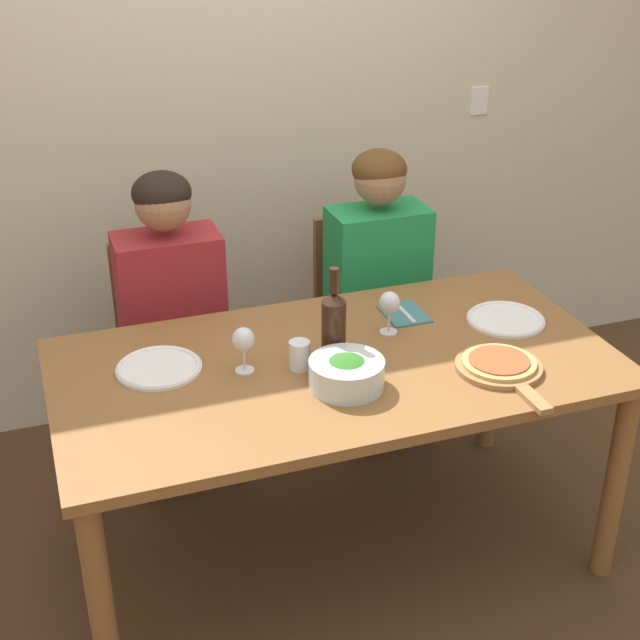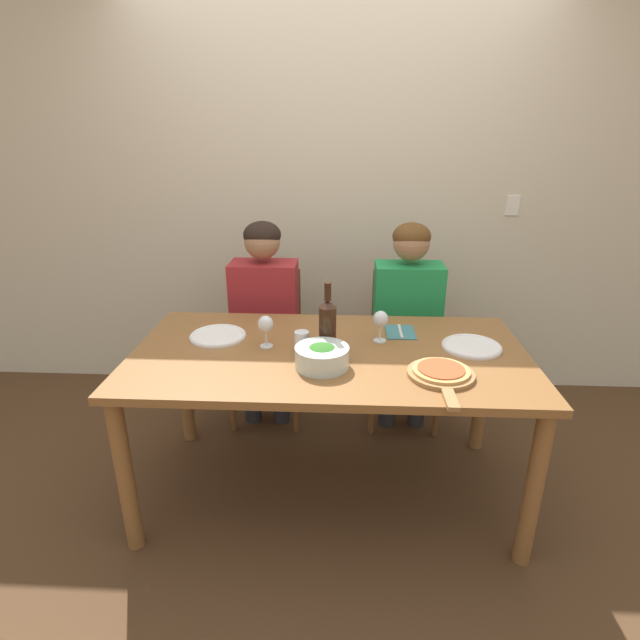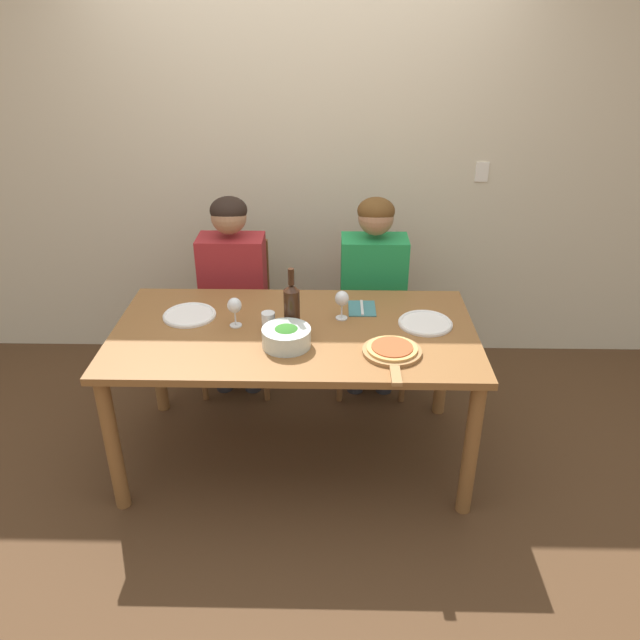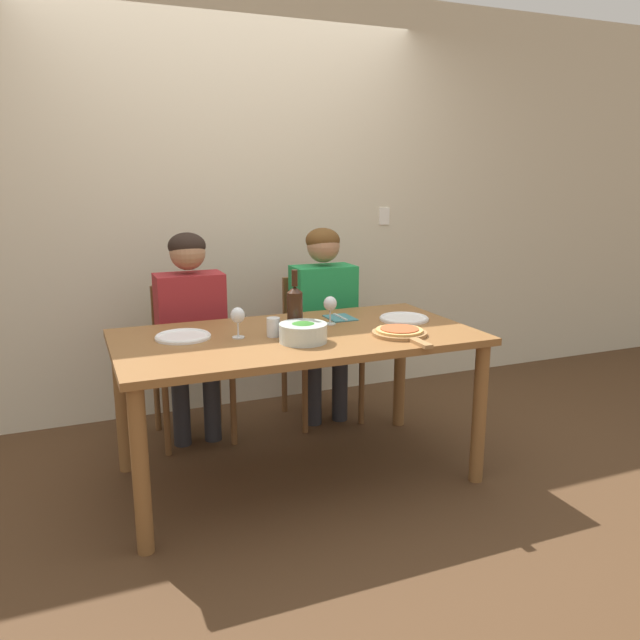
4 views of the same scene
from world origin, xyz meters
name	(u,v)px [view 1 (image 1 of 4)]	position (x,y,z in m)	size (l,w,h in m)	color
ground_plane	(334,548)	(0.00, 0.00, 0.00)	(40.00, 40.00, 0.00)	#4C331E
back_wall	(234,95)	(0.00, 1.19, 1.35)	(10.00, 0.06, 2.70)	beige
dining_table	(336,386)	(0.00, 0.00, 0.67)	(1.77, 0.93, 0.76)	brown
chair_left	(171,348)	(-0.40, 0.77, 0.49)	(0.42, 0.42, 0.90)	brown
chair_right	(367,317)	(0.43, 0.77, 0.49)	(0.42, 0.42, 0.90)	brown
person_woman	(172,302)	(-0.40, 0.66, 0.74)	(0.47, 0.51, 1.22)	#28282D
person_man	(379,272)	(0.43, 0.66, 0.74)	(0.47, 0.51, 1.22)	#28282D
wine_bottle	(334,326)	(-0.01, 0.00, 0.89)	(0.08, 0.08, 0.32)	black
broccoli_bowl	(347,373)	(-0.03, -0.16, 0.81)	(0.23, 0.23, 0.10)	silver
dinner_plate_left	(159,367)	(-0.54, 0.13, 0.77)	(0.27, 0.27, 0.02)	white
dinner_plate_right	(506,319)	(0.65, 0.06, 0.77)	(0.27, 0.27, 0.02)	white
pizza_on_board	(500,366)	(0.46, -0.23, 0.78)	(0.27, 0.41, 0.04)	#9E7042
wine_glass_left	(244,342)	(-0.29, 0.03, 0.87)	(0.07, 0.07, 0.15)	silver
wine_glass_right	(389,305)	(0.23, 0.12, 0.87)	(0.07, 0.07, 0.15)	silver
water_tumbler	(300,355)	(-0.12, -0.01, 0.81)	(0.07, 0.07, 0.09)	silver
fork_on_napkin	(404,313)	(0.34, 0.23, 0.77)	(0.14, 0.18, 0.01)	#387075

